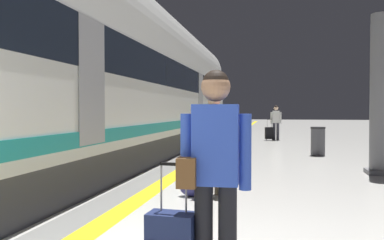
% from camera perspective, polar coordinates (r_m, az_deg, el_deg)
% --- Properties ---
extents(safety_line_strip, '(0.36, 80.00, 0.01)m').
position_cam_1_polar(safety_line_strip, '(11.97, 1.33, -5.47)').
color(safety_line_strip, yellow).
rests_on(safety_line_strip, ground).
extents(tactile_edge_band, '(0.68, 80.00, 0.01)m').
position_cam_1_polar(tactile_edge_band, '(12.04, -0.36, -5.44)').
color(tactile_edge_band, slate).
rests_on(tactile_edge_band, ground).
extents(high_speed_train, '(2.94, 28.37, 4.97)m').
position_cam_1_polar(high_speed_train, '(11.13, -11.21, 6.86)').
color(high_speed_train, '#38383D').
rests_on(high_speed_train, ground).
extents(traveller_foreground, '(0.56, 0.30, 1.75)m').
position_cam_1_polar(traveller_foreground, '(3.07, 3.12, -6.62)').
color(traveller_foreground, black).
rests_on(traveller_foreground, ground).
extents(passenger_near, '(0.52, 0.42, 1.76)m').
position_cam_1_polar(passenger_near, '(6.77, 3.12, -1.96)').
color(passenger_near, brown).
rests_on(passenger_near, ground).
extents(duffel_bag_near, '(0.44, 0.26, 0.36)m').
position_cam_1_polar(duffel_bag_near, '(6.68, 0.08, -9.71)').
color(duffel_bag_near, navy).
rests_on(duffel_bag_near, ground).
extents(passenger_mid, '(0.52, 0.22, 1.67)m').
position_cam_1_polar(passenger_mid, '(19.38, 12.05, 0.01)').
color(passenger_mid, '#383842').
rests_on(passenger_mid, ground).
extents(suitcase_mid, '(0.42, 0.30, 1.01)m').
position_cam_1_polar(suitcase_mid, '(19.28, 11.09, -1.87)').
color(suitcase_mid, black).
rests_on(suitcase_mid, ground).
extents(platform_pillar, '(0.56, 0.56, 3.60)m').
position_cam_1_polar(platform_pillar, '(9.82, 25.57, 2.93)').
color(platform_pillar, slate).
rests_on(platform_pillar, ground).
extents(waste_bin, '(0.46, 0.46, 0.91)m').
position_cam_1_polar(waste_bin, '(13.19, 17.75, -2.92)').
color(waste_bin, '#4C4C51').
rests_on(waste_bin, ground).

